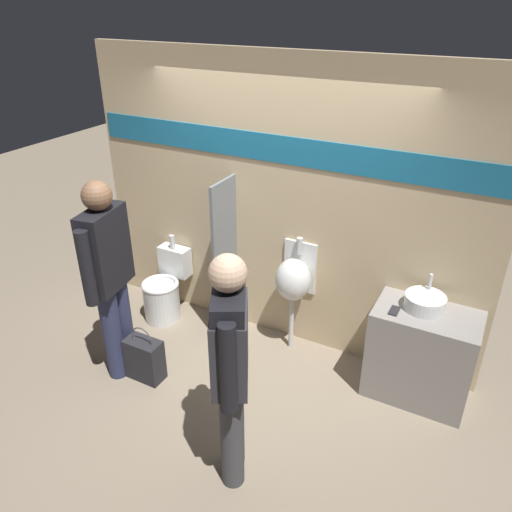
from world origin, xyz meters
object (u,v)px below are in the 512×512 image
Objects in this scene: urinal_near_counter at (294,279)px; shopping_bag at (145,359)px; sink_basin at (425,302)px; person_in_vest at (230,359)px; person_with_lanyard at (109,274)px; cell_phone at (394,311)px; toilet at (165,292)px.

shopping_bag is at bearing -133.17° from urinal_near_counter.
sink_basin is at bearing 24.75° from shopping_bag.
sink_basin is 1.75m from person_in_vest.
person_with_lanyard is (-2.40, -0.98, 0.11)m from sink_basin.
cell_phone is 2.36m from person_with_lanyard.
sink_basin is 2.32× the size of cell_phone.
urinal_near_counter is 1.48m from toilet.
toilet is at bearing 21.80° from person_in_vest.
urinal_near_counter reaches higher than cell_phone.
urinal_near_counter reaches higher than shopping_bag.
cell_phone is at bearing -142.83° from sink_basin.
shopping_bag is (-0.97, -1.03, -0.55)m from urinal_near_counter.
person_in_vest reaches higher than urinal_near_counter.
shopping_bag is at bearing -156.72° from cell_phone.
cell_phone is at bearing -57.56° from person_in_vest.
toilet is 0.98m from shopping_bag.
person_with_lanyard reaches higher than urinal_near_counter.
shopping_bag is (-1.93, -0.83, -0.63)m from cell_phone.
sink_basin reaches higher than shopping_bag.
shopping_bag is (0.44, -0.87, -0.09)m from toilet.
toilet is at bearing 179.00° from cell_phone.
person_in_vest is (-0.74, -1.32, 0.19)m from cell_phone.
urinal_near_counter reaches higher than toilet.
cell_phone is 0.08× the size of person_in_vest.
urinal_near_counter is at bearing 46.83° from shopping_bag.
cell_phone is 0.08× the size of person_with_lanyard.
shopping_bag is (0.27, 0.00, -0.80)m from person_with_lanyard.
toilet is (-2.57, -0.11, -0.60)m from sink_basin.
cell_phone is 2.43m from toilet.
toilet is 1.60× the size of shopping_bag.
urinal_near_counter is at bearing -19.74° from person_in_vest.
sink_basin is at bearing -78.12° from person_with_lanyard.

